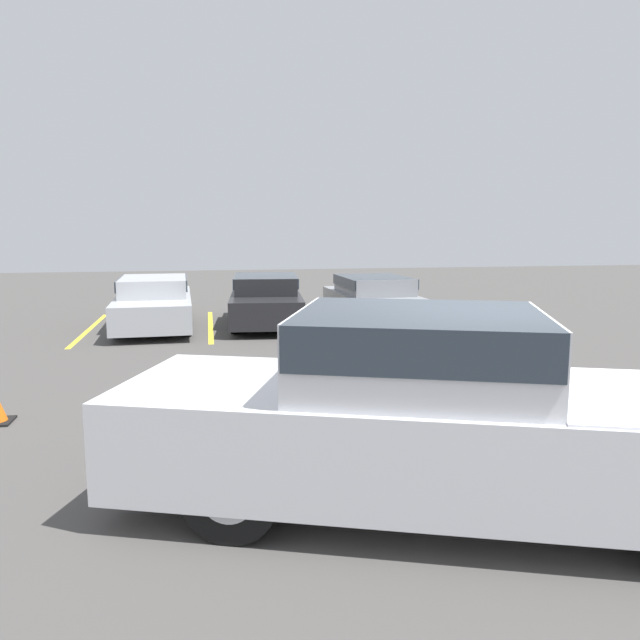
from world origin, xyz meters
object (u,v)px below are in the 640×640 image
(pickup_truck, at_px, (452,414))
(wheel_stop_curb, at_px, (343,305))
(parked_sedan_a, at_px, (154,301))
(parked_sedan_c, at_px, (374,297))
(parked_sedan_b, at_px, (266,299))

(pickup_truck, distance_m, wheel_stop_curb, 14.03)
(parked_sedan_a, height_order, parked_sedan_c, parked_sedan_a)
(parked_sedan_a, height_order, parked_sedan_b, parked_sedan_b)
(parked_sedan_a, distance_m, parked_sedan_b, 2.78)
(parked_sedan_a, xyz_separation_m, wheel_stop_curb, (5.45, 3.04, -0.60))
(parked_sedan_c, bearing_deg, parked_sedan_a, -91.66)
(parked_sedan_b, bearing_deg, parked_sedan_c, 96.05)
(pickup_truck, relative_size, parked_sedan_c, 1.41)
(pickup_truck, xyz_separation_m, wheel_stop_curb, (2.02, 13.86, -0.82))
(parked_sedan_a, relative_size, parked_sedan_b, 1.05)
(wheel_stop_curb, bearing_deg, parked_sedan_a, -150.88)
(parked_sedan_c, bearing_deg, wheel_stop_curb, -178.15)
(parked_sedan_b, relative_size, parked_sedan_c, 0.99)
(pickup_truck, xyz_separation_m, parked_sedan_b, (-0.66, 10.81, -0.22))
(parked_sedan_c, bearing_deg, parked_sedan_b, -90.87)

